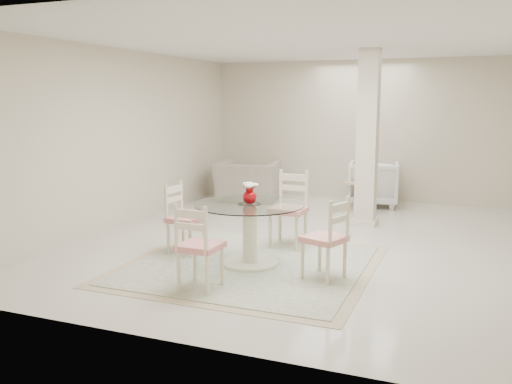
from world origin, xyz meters
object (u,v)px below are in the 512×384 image
(dining_chair_north, at_px, (290,203))
(armchair_white, at_px, (373,183))
(recliner_taupe, at_px, (247,181))
(side_table, at_px, (356,197))
(column, at_px, (368,139))
(dining_chair_west, at_px, (182,213))
(red_vase, at_px, (250,193))
(dining_table, at_px, (250,234))
(dining_chair_south, at_px, (197,240))
(dining_chair_east, at_px, (329,233))

(dining_chair_north, bearing_deg, armchair_white, 82.32)
(recliner_taupe, relative_size, armchair_white, 1.31)
(armchair_white, bearing_deg, side_table, 60.07)
(column, distance_m, dining_chair_west, 3.22)
(armchair_white, bearing_deg, dining_chair_north, 72.38)
(recliner_taupe, xyz_separation_m, armchair_white, (2.35, 0.43, 0.03))
(red_vase, relative_size, side_table, 0.50)
(dining_table, distance_m, dining_chair_south, 1.03)
(dining_table, height_order, armchair_white, armchair_white)
(column, xyz_separation_m, dining_chair_north, (-0.71, -1.65, -0.76))
(dining_chair_north, distance_m, side_table, 2.79)
(dining_chair_east, height_order, side_table, dining_chair_east)
(dining_chair_west, xyz_separation_m, side_table, (1.51, 3.58, -0.29))
(column, xyz_separation_m, recliner_taupe, (-2.50, 1.21, -0.96))
(dining_chair_west, height_order, armchair_white, dining_chair_west)
(dining_chair_west, bearing_deg, armchair_white, -17.46)
(column, xyz_separation_m, dining_table, (-0.87, -2.66, -0.97))
(dining_chair_north, xyz_separation_m, side_table, (0.34, 2.75, -0.35))
(column, xyz_separation_m, armchair_white, (-0.15, 1.63, -0.94))
(side_table, bearing_deg, recliner_taupe, 176.88)
(dining_chair_east, relative_size, dining_chair_south, 1.00)
(red_vase, relative_size, recliner_taupe, 0.21)
(dining_chair_south, bearing_deg, dining_chair_west, -52.77)
(recliner_taupe, bearing_deg, dining_chair_south, 97.41)
(dining_chair_north, distance_m, recliner_taupe, 3.38)
(dining_chair_north, distance_m, dining_chair_west, 1.44)
(recliner_taupe, xyz_separation_m, side_table, (2.13, -0.12, -0.15))
(red_vase, distance_m, dining_chair_west, 1.07)
(dining_chair_east, bearing_deg, recliner_taupe, -127.37)
(column, height_order, dining_chair_south, column)
(red_vase, relative_size, dining_chair_north, 0.23)
(recliner_taupe, bearing_deg, armchair_white, -178.95)
(dining_table, distance_m, red_vase, 0.49)
(side_table, bearing_deg, dining_chair_north, -97.02)
(dining_chair_west, bearing_deg, dining_table, -94.50)
(dining_table, relative_size, dining_chair_east, 1.28)
(dining_table, height_order, dining_chair_south, dining_chair_south)
(dining_chair_south, xyz_separation_m, recliner_taupe, (-1.46, 4.87, -0.15))
(dining_chair_east, distance_m, dining_chair_north, 1.46)
(column, distance_m, dining_table, 2.96)
(recliner_taupe, bearing_deg, dining_chair_north, 112.83)
(dining_chair_south, bearing_deg, dining_chair_north, -97.62)
(column, distance_m, dining_chair_north, 1.95)
(dining_chair_south, height_order, armchair_white, dining_chair_south)
(dining_chair_west, height_order, recliner_taupe, dining_chair_west)
(dining_chair_east, relative_size, side_table, 1.99)
(dining_chair_west, xyz_separation_m, recliner_taupe, (-0.62, 3.70, -0.14))
(dining_table, relative_size, dining_chair_south, 1.27)
(column, distance_m, red_vase, 2.84)
(dining_chair_east, distance_m, side_table, 3.98)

